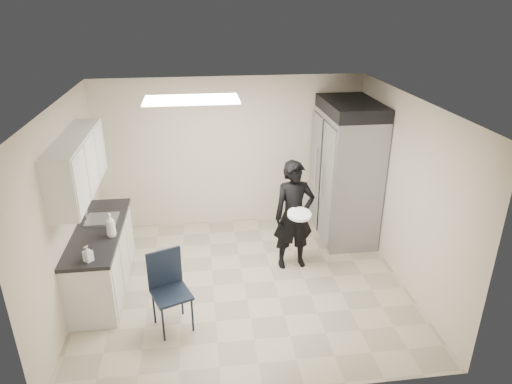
{
  "coord_description": "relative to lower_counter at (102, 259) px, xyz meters",
  "views": [
    {
      "loc": [
        -0.54,
        -5.45,
        3.8
      ],
      "look_at": [
        0.2,
        0.2,
        1.33
      ],
      "focal_mm": 32.0,
      "sensor_mm": 36.0,
      "label": 1
    }
  ],
  "objects": [
    {
      "name": "faucet",
      "position": [
        -0.18,
        0.25,
        0.59
      ],
      "size": [
        0.02,
        0.02,
        0.24
      ],
      "primitive_type": "cylinder",
      "color": "silver",
      "rests_on": "countertop"
    },
    {
      "name": "upper_cabinets",
      "position": [
        -0.13,
        0.0,
        1.4
      ],
      "size": [
        0.35,
        1.8,
        0.75
      ],
      "primitive_type": "cube",
      "color": "silver",
      "rests_on": "left_wall"
    },
    {
      "name": "man_tuxedo",
      "position": [
        2.74,
        0.2,
        0.4
      ],
      "size": [
        0.64,
        0.46,
        1.67
      ],
      "primitive_type": "imported",
      "rotation": [
        0.0,
        0.0,
        0.09
      ],
      "color": "black",
      "rests_on": "floor"
    },
    {
      "name": "floor",
      "position": [
        1.95,
        -0.2,
        -0.43
      ],
      "size": [
        4.5,
        4.5,
        0.0
      ],
      "primitive_type": "plane",
      "color": "#B0A58A",
      "rests_on": "ground"
    },
    {
      "name": "back_wall",
      "position": [
        1.95,
        1.8,
        0.87
      ],
      "size": [
        4.5,
        0.0,
        4.5
      ],
      "primitive_type": "plane",
      "rotation": [
        1.57,
        0.0,
        0.0
      ],
      "color": "beige",
      "rests_on": "floor"
    },
    {
      "name": "bucket_lid",
      "position": [
        2.76,
        -0.05,
        0.54
      ],
      "size": [
        0.36,
        0.36,
        0.04
      ],
      "primitive_type": "cylinder",
      "rotation": [
        0.0,
        0.0,
        0.09
      ],
      "color": "white",
      "rests_on": "man_tuxedo"
    },
    {
      "name": "folding_chair",
      "position": [
        0.99,
        -1.01,
        0.05
      ],
      "size": [
        0.56,
        0.56,
        0.97
      ],
      "primitive_type": "cube",
      "rotation": [
        0.0,
        0.0,
        0.37
      ],
      "color": "black",
      "rests_on": "floor"
    },
    {
      "name": "notice_sticker_right",
      "position": [
        -0.29,
        0.1,
        0.75
      ],
      "size": [
        0.0,
        0.12,
        0.07
      ],
      "primitive_type": "cube",
      "color": "yellow",
      "rests_on": "left_wall"
    },
    {
      "name": "notice_sticker_left",
      "position": [
        -0.29,
        -0.1,
        0.79
      ],
      "size": [
        0.0,
        0.12,
        0.07
      ],
      "primitive_type": "cube",
      "color": "yellow",
      "rests_on": "left_wall"
    },
    {
      "name": "ceiling",
      "position": [
        1.95,
        -0.2,
        2.17
      ],
      "size": [
        4.5,
        4.5,
        0.0
      ],
      "primitive_type": "plane",
      "rotation": [
        3.14,
        0.0,
        0.0
      ],
      "color": "white",
      "rests_on": "back_wall"
    },
    {
      "name": "towel_dispenser",
      "position": [
        -0.19,
        1.15,
        1.19
      ],
      "size": [
        0.22,
        0.3,
        0.35
      ],
      "primitive_type": "cube",
      "color": "black",
      "rests_on": "left_wall"
    },
    {
      "name": "left_wall",
      "position": [
        -0.3,
        -0.2,
        0.87
      ],
      "size": [
        0.0,
        4.0,
        4.0
      ],
      "primitive_type": "plane",
      "rotation": [
        1.57,
        0.0,
        1.57
      ],
      "color": "beige",
      "rests_on": "floor"
    },
    {
      "name": "countertop",
      "position": [
        0.0,
        0.0,
        0.46
      ],
      "size": [
        0.64,
        1.95,
        0.05
      ],
      "primitive_type": "cube",
      "color": "black",
      "rests_on": "lower_counter"
    },
    {
      "name": "lower_counter",
      "position": [
        0.0,
        0.0,
        0.0
      ],
      "size": [
        0.6,
        1.9,
        0.86
      ],
      "primitive_type": "cube",
      "color": "silver",
      "rests_on": "floor"
    },
    {
      "name": "sink",
      "position": [
        0.02,
        0.25,
        0.44
      ],
      "size": [
        0.42,
        0.4,
        0.14
      ],
      "primitive_type": "cube",
      "color": "gray",
      "rests_on": "countertop"
    },
    {
      "name": "ceiling_panel",
      "position": [
        1.35,
        0.2,
        2.14
      ],
      "size": [
        1.2,
        0.6,
        0.02
      ],
      "primitive_type": "cube",
      "color": "white",
      "rests_on": "ceiling"
    },
    {
      "name": "right_wall",
      "position": [
        4.2,
        -0.2,
        0.87
      ],
      "size": [
        0.0,
        4.0,
        4.0
      ],
      "primitive_type": "plane",
      "rotation": [
        1.57,
        0.0,
        -1.57
      ],
      "color": "beige",
      "rests_on": "floor"
    },
    {
      "name": "soap_bottle_b",
      "position": [
        0.05,
        -0.82,
        0.58
      ],
      "size": [
        0.13,
        0.13,
        0.2
      ],
      "primitive_type": "imported",
      "rotation": [
        0.0,
        0.0,
        -0.67
      ],
      "color": "#A5A2AE",
      "rests_on": "countertop"
    },
    {
      "name": "fridge_compressor",
      "position": [
        3.78,
        1.07,
        1.77
      ],
      "size": [
        0.8,
        1.35,
        0.2
      ],
      "primitive_type": "cube",
      "color": "black",
      "rests_on": "commercial_fridge"
    },
    {
      "name": "commercial_fridge",
      "position": [
        3.78,
        1.07,
        0.62
      ],
      "size": [
        0.8,
        1.35,
        2.1
      ],
      "primitive_type": "cube",
      "color": "gray",
      "rests_on": "floor"
    },
    {
      "name": "soap_bottle_a",
      "position": [
        0.23,
        -0.23,
        0.64
      ],
      "size": [
        0.17,
        0.17,
        0.32
      ],
      "primitive_type": "imported",
      "rotation": [
        0.0,
        0.0,
        0.46
      ],
      "color": "white",
      "rests_on": "countertop"
    }
  ]
}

